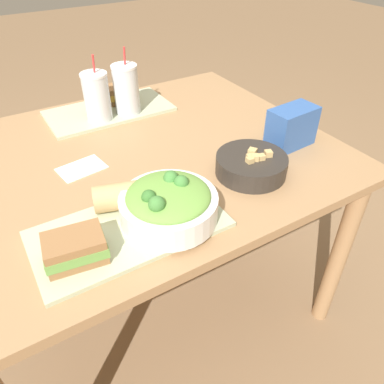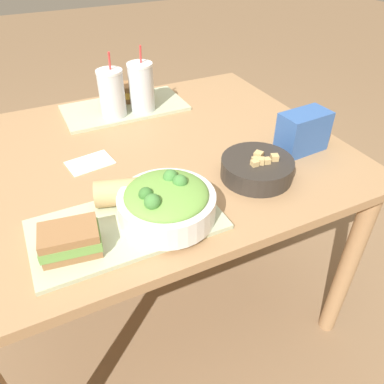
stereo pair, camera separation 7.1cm
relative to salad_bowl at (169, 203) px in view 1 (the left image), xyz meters
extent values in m
plane|color=#846647|center=(0.07, 0.33, -0.78)|extent=(12.00, 12.00, 0.00)
cube|color=#A37A51|center=(0.07, 0.33, -0.07)|extent=(1.22, 0.99, 0.03)
cylinder|color=#A37A51|center=(0.62, -0.10, -0.44)|extent=(0.06, 0.06, 0.70)
cylinder|color=#A37A51|center=(0.62, 0.77, -0.44)|extent=(0.06, 0.06, 0.70)
cube|color=#B2BC99|center=(-0.10, 0.02, -0.05)|extent=(0.46, 0.24, 0.01)
cube|color=#B2BC99|center=(0.10, 0.67, -0.05)|extent=(0.46, 0.24, 0.01)
cylinder|color=white|center=(0.00, 0.00, -0.01)|extent=(0.24, 0.24, 0.06)
ellipsoid|color=#6B9E42|center=(0.00, 0.00, 0.02)|extent=(0.20, 0.20, 0.05)
sphere|color=#427F38|center=(0.02, 0.03, 0.04)|extent=(0.03, 0.03, 0.03)
sphere|color=#38702D|center=(-0.05, 0.00, 0.04)|extent=(0.03, 0.03, 0.03)
sphere|color=#427F38|center=(0.03, 0.03, 0.04)|extent=(0.04, 0.04, 0.04)
sphere|color=#427F38|center=(-0.05, -0.04, 0.04)|extent=(0.04, 0.04, 0.04)
sphere|color=#427F38|center=(0.04, 0.00, 0.04)|extent=(0.04, 0.04, 0.04)
cube|color=beige|center=(-0.02, -0.02, 0.03)|extent=(0.05, 0.05, 0.01)
cube|color=beige|center=(0.01, -0.02, 0.03)|extent=(0.05, 0.05, 0.01)
cylinder|color=#2D2823|center=(0.30, 0.06, -0.03)|extent=(0.21, 0.21, 0.06)
cylinder|color=#4C2814|center=(0.30, 0.06, -0.01)|extent=(0.19, 0.19, 0.01)
cube|color=tan|center=(0.31, 0.07, 0.01)|extent=(0.03, 0.03, 0.02)
cube|color=tan|center=(0.28, 0.04, 0.00)|extent=(0.02, 0.02, 0.02)
cube|color=tan|center=(0.34, 0.04, 0.01)|extent=(0.03, 0.03, 0.02)
cube|color=tan|center=(0.32, 0.04, 0.00)|extent=(0.02, 0.02, 0.02)
cube|color=tan|center=(0.30, 0.04, 0.01)|extent=(0.03, 0.03, 0.02)
cube|color=tan|center=(0.29, 0.06, 0.00)|extent=(0.02, 0.02, 0.02)
cube|color=olive|center=(-0.24, -0.02, -0.04)|extent=(0.14, 0.10, 0.02)
cube|color=#6B9E47|center=(-0.24, -0.02, -0.01)|extent=(0.14, 0.11, 0.02)
cube|color=olive|center=(-0.24, -0.02, 0.01)|extent=(0.14, 0.10, 0.02)
cylinder|color=tan|center=(-0.09, 0.10, -0.01)|extent=(0.14, 0.10, 0.07)
cylinder|color=beige|center=(-0.03, 0.08, -0.01)|extent=(0.02, 0.06, 0.06)
cube|color=olive|center=(0.15, 0.71, -0.04)|extent=(0.14, 0.12, 0.02)
cube|color=#EFB742|center=(0.15, 0.71, -0.01)|extent=(0.15, 0.12, 0.02)
cube|color=olive|center=(0.15, 0.71, 0.01)|extent=(0.14, 0.12, 0.02)
cylinder|color=silver|center=(0.05, 0.61, 0.03)|extent=(0.09, 0.09, 0.16)
cylinder|color=black|center=(0.05, 0.61, 0.02)|extent=(0.08, 0.08, 0.13)
cylinder|color=white|center=(0.05, 0.61, 0.12)|extent=(0.09, 0.09, 0.01)
cylinder|color=red|center=(0.05, 0.61, 0.15)|extent=(0.01, 0.02, 0.07)
cylinder|color=silver|center=(0.16, 0.61, 0.04)|extent=(0.09, 0.09, 0.17)
cylinder|color=#701E47|center=(0.16, 0.61, 0.03)|extent=(0.08, 0.08, 0.14)
cylinder|color=white|center=(0.16, 0.61, 0.12)|extent=(0.09, 0.09, 0.01)
cylinder|color=red|center=(0.16, 0.61, 0.15)|extent=(0.01, 0.02, 0.07)
cube|color=#335BA3|center=(0.52, 0.13, 0.01)|extent=(0.16, 0.10, 0.13)
cube|color=white|center=(-0.11, 0.34, -0.06)|extent=(0.14, 0.11, 0.00)
camera|label=1|loc=(-0.31, -0.62, 0.56)|focal=35.00mm
camera|label=2|loc=(-0.25, -0.66, 0.56)|focal=35.00mm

